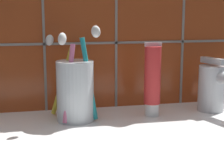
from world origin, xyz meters
TOP-DOWN VIEW (x-y plane):
  - sink_counter at (0.00, 0.00)cm, footprint 60.08×38.79cm
  - tile_wall_backsplash at (0.01, 19.64)cm, footprint 70.08×1.72cm
  - toothbrush_cup at (-8.45, 10.27)cm, footprint 10.48×10.13cm
  - toothpaste_tube at (6.81, 10.26)cm, footprint 3.40×3.24cm
  - sink_faucet at (20.35, 10.37)cm, footprint 6.32×12.72cm

SIDE VIEW (x-z plane):
  - sink_counter at x=0.00cm, z-range 0.00..2.00cm
  - sink_faucet at x=20.35cm, z-range 1.82..12.92cm
  - toothbrush_cup at x=-8.45cm, z-range -0.97..17.08cm
  - toothpaste_tube at x=6.81cm, z-range 1.95..16.55cm
  - tile_wall_backsplash at x=0.01cm, z-range 0.01..41.92cm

